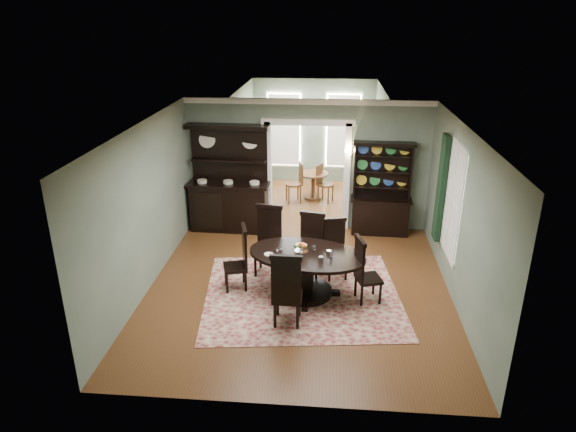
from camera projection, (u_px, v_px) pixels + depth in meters
The scene contains 19 objects.
room at pixel (299, 209), 8.91m from camera, with size 5.51×6.01×3.01m.
parlor at pixel (312, 139), 14.01m from camera, with size 3.51×3.50×3.01m.
doorway_trim at pixel (308, 160), 11.63m from camera, with size 2.08×0.25×2.57m.
right_window at pixel (447, 195), 9.51m from camera, with size 0.15×1.47×2.12m.
wall_sconce at pixel (350, 151), 11.31m from camera, with size 0.27×0.21×0.21m.
rug at pixel (302, 295), 9.26m from camera, with size 3.46×3.04×0.01m, color maroon.
dining_table at pixel (307, 266), 9.07m from camera, with size 2.33×2.32×0.82m.
centerpiece at pixel (302, 250), 8.98m from camera, with size 1.21×0.78×0.20m.
chair_far_left at pixel (268, 238), 9.86m from camera, with size 0.56×0.54×1.36m.
chair_far_mid at pixel (311, 243), 9.73m from camera, with size 0.55×0.53×1.27m.
chair_far_right at pixel (335, 246), 9.76m from camera, with size 0.51×0.50×1.16m.
chair_end_left at pixel (240, 256), 9.28m from camera, with size 0.53×0.55×1.22m.
chair_end_right at pixel (363, 269), 8.84m from camera, with size 0.53×0.55×1.22m.
chair_near at pixel (287, 288), 8.10m from camera, with size 0.51×0.47×1.32m.
sideboard at pixel (230, 194), 11.79m from camera, with size 1.88×0.72×2.44m.
welsh_dresser at pixel (381, 201), 11.60m from camera, with size 1.37×0.54×2.11m.
parlor_table at pixel (313, 182), 13.79m from camera, with size 0.80×0.80×0.74m.
parlor_chair_left at pixel (296, 182), 13.55m from camera, with size 0.49×0.48×1.06m.
parlor_chair_right at pixel (323, 182), 13.61m from camera, with size 0.48×0.47×1.00m.
Camera 1 is at (0.50, -8.26, 4.78)m, focal length 32.00 mm.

